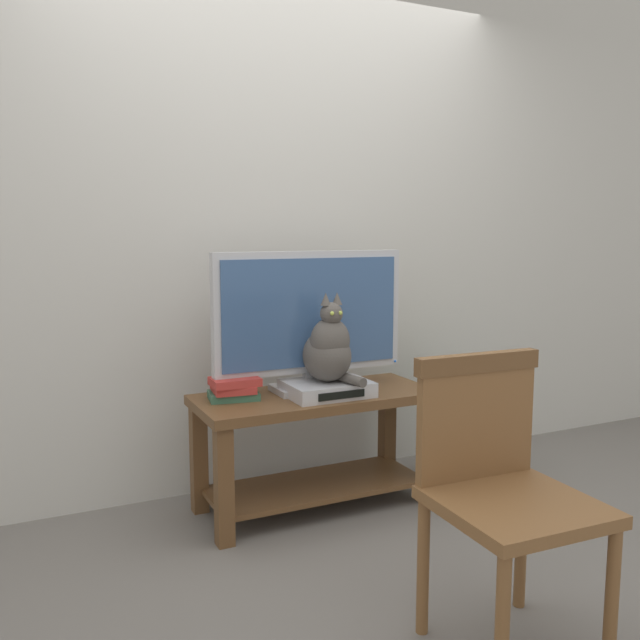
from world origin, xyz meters
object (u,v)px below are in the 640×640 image
(tv_stand, at_px, (315,431))
(media_box, at_px, (327,388))
(potted_plant, at_px, (467,410))
(book_stack, at_px, (234,388))
(tv, at_px, (310,317))
(wooden_chair, at_px, (499,476))
(cat, at_px, (329,349))

(tv_stand, height_order, media_box, media_box)
(media_box, distance_m, potted_plant, 0.79)
(media_box, bearing_deg, book_stack, 164.25)
(book_stack, bearing_deg, potted_plant, -7.66)
(potted_plant, bearing_deg, tv_stand, 173.05)
(tv, distance_m, wooden_chair, 1.29)
(tv, distance_m, cat, 0.19)
(wooden_chair, bearing_deg, book_stack, 110.04)
(tv, xyz_separation_m, wooden_chair, (0.08, -1.24, -0.36))
(wooden_chair, xyz_separation_m, potted_plant, (0.72, 1.08, -0.14))
(book_stack, distance_m, potted_plant, 1.20)
(book_stack, bearing_deg, wooden_chair, -69.96)
(tv, relative_size, potted_plant, 1.42)
(book_stack, bearing_deg, tv, -0.30)
(tv_stand, relative_size, potted_plant, 1.68)
(media_box, distance_m, book_stack, 0.42)
(potted_plant, bearing_deg, book_stack, 172.34)
(media_box, relative_size, wooden_chair, 0.41)
(cat, relative_size, wooden_chair, 0.45)
(tv_stand, relative_size, wooden_chair, 1.22)
(cat, bearing_deg, tv, 105.09)
(tv_stand, bearing_deg, tv, 89.98)
(tv_stand, distance_m, wooden_chair, 1.20)
(book_stack, bearing_deg, tv_stand, -9.16)
(tv, distance_m, media_box, 0.34)
(potted_plant, bearing_deg, tv, 168.97)
(wooden_chair, bearing_deg, media_box, 92.29)
(media_box, relative_size, cat, 0.92)
(media_box, height_order, book_stack, book_stack)
(wooden_chair, bearing_deg, cat, 92.26)
(tv, bearing_deg, cat, -74.91)
(cat, distance_m, potted_plant, 0.85)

